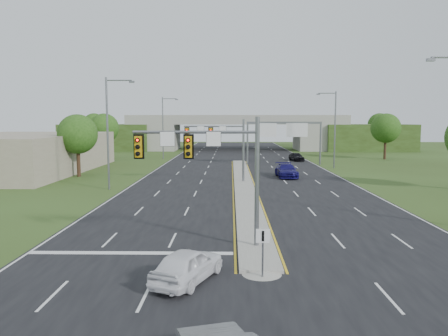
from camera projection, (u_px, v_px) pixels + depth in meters
The scene contains 24 objects.
ground at pixel (256, 248), 23.33m from camera, with size 240.00×240.00×0.00m, color #2E3F16.
road at pixel (241, 172), 58.12m from camera, with size 24.00×160.00×0.02m, color black.
median at pixel (244, 184), 46.18m from camera, with size 2.00×54.00×0.16m, color gray.
median_nose at pixel (262, 272), 19.34m from camera, with size 2.00×2.00×0.16m, color gray.
lane_markings at pixel (237, 178), 52.08m from camera, with size 23.72×160.00×0.01m.
signal_mast_near at pixel (214, 160), 22.78m from camera, with size 6.62×0.60×7.00m.
signal_mast_far at pixel (223, 140), 47.63m from camera, with size 6.62×0.60×7.00m.
keep_right_sign at pixel (263, 245), 18.66m from camera, with size 0.60×0.13×2.20m.
sign_gantry at pixel (283, 131), 67.31m from camera, with size 11.58×0.44×6.67m.
overpass at pixel (237, 135), 102.47m from camera, with size 80.00×14.00×8.10m.
lightpole_l_mid at pixel (109, 128), 42.76m from camera, with size 2.85×0.25×11.00m.
lightpole_l_far at pixel (164, 125), 77.55m from camera, with size 2.85×0.25×11.00m.
lightpole_r_far at pixel (334, 126), 62.23m from camera, with size 2.85×0.25×11.00m.
tree_l_near at pixel (78, 134), 52.91m from camera, with size 4.80×4.80×7.60m.
tree_l_mid at pixel (104, 128), 77.79m from camera, with size 5.20×5.20×8.12m.
tree_r_mid at pixel (386, 128), 77.00m from camera, with size 5.20×5.20×8.12m.
tree_back_a at pixel (94, 125), 116.74m from camera, with size 6.00×6.00×8.85m.
tree_back_b at pixel (146, 126), 116.56m from camera, with size 5.60×5.60×8.32m.
tree_back_c at pixel (326, 126), 115.80m from camera, with size 5.60×5.60×8.32m.
tree_back_d at pixel (379, 125), 115.55m from camera, with size 6.00×6.00×8.85m.
commercial_building at pixel (17, 153), 58.32m from camera, with size 18.00×30.00×5.00m, color gray.
car_white at pixel (188, 265), 18.38m from camera, with size 1.70×4.22×1.44m, color white.
car_far_b at pixel (286, 171), 52.58m from camera, with size 2.28×5.61×1.63m, color #120E57.
car_far_c at pixel (296, 157), 74.22m from camera, with size 1.70×4.23×1.44m, color black.
Camera 1 is at (-1.38, -22.75, 6.78)m, focal length 35.00 mm.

